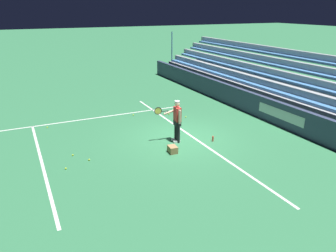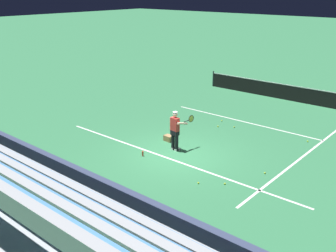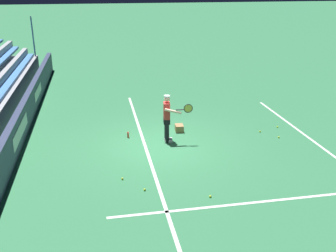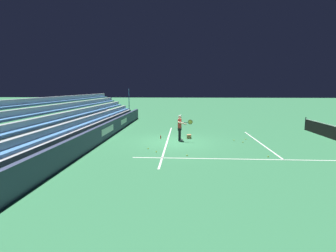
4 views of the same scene
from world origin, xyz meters
name	(u,v)px [view 2 (image 2 of 4)]	position (x,y,z in m)	size (l,w,h in m)	color
ground_plane	(176,154)	(0.00, 0.00, 0.00)	(160.00, 160.00, 0.00)	#337A4C
court_baseline_white	(168,158)	(0.00, -0.50, 0.00)	(12.00, 0.10, 0.01)	white
court_sideline_white	(310,151)	(4.11, 4.00, 0.00)	(0.10, 12.00, 0.01)	white
court_service_line_white	(243,122)	(0.00, 5.50, 0.00)	(8.22, 0.10, 0.01)	white
back_wall_sponsor_board	(81,185)	(-0.01, -4.81, 0.55)	(26.03, 0.25, 1.10)	#384260
bleacher_stand	(17,207)	(0.00, -7.04, 0.76)	(24.73, 3.20, 3.40)	#9EA3A8
tennis_player	(175,130)	(-0.31, 0.34, 0.89)	(0.63, 0.98, 1.71)	black
ball_box_cardboard	(169,138)	(-1.21, 0.96, 0.13)	(0.40, 0.30, 0.26)	#A87F51
tennis_ball_near_player	(222,121)	(-0.88, 4.82, 0.03)	(0.07, 0.07, 0.07)	#CCE533
tennis_ball_on_baseline	(225,184)	(2.98, -0.91, 0.03)	(0.07, 0.07, 0.07)	#CCE533
tennis_ball_far_left	(198,183)	(2.23, -1.47, 0.03)	(0.07, 0.07, 0.07)	#CCE533
tennis_ball_midcourt	(308,141)	(3.62, 4.90, 0.03)	(0.07, 0.07, 0.07)	#CCE533
tennis_ball_by_box	(265,173)	(3.65, 0.77, 0.03)	(0.07, 0.07, 0.07)	#CCE533
tennis_ball_stray_back	(234,127)	(0.11, 4.41, 0.03)	(0.07, 0.07, 0.07)	#CCE533
tennis_ball_far_right	(218,126)	(-0.55, 3.96, 0.03)	(0.07, 0.07, 0.07)	#CCE533
water_bottle	(143,154)	(-0.93, -1.01, 0.11)	(0.07, 0.07, 0.22)	#EA4C33
tennis_net	(288,92)	(0.00, 10.80, 0.49)	(11.09, 0.09, 1.07)	#33383D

